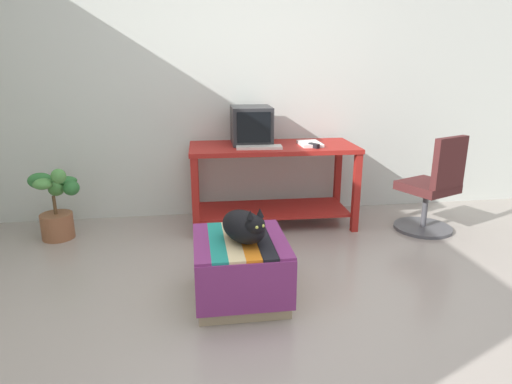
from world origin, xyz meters
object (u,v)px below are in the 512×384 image
Objects in this scene: ottoman_with_blanket at (240,269)px; office_chair at (432,191)px; book at (310,144)px; cat at (245,226)px; tv_monitor at (251,126)px; keyboard at (259,147)px; potted_plant at (56,206)px; desk at (273,171)px; stapler at (314,146)px.

office_chair is at bearing 26.95° from ottoman_with_blanket.
cat is at bearing -120.81° from book.
tv_monitor is 1.55m from cat.
book is 1.17m from office_chair.
book is at bearing 58.37° from ottoman_with_blanket.
keyboard is 0.45× the size of office_chair.
potted_plant is at bearing -28.94° from office_chair.
keyboard reaches higher than potted_plant.
potted_plant is (-1.92, -0.07, -0.22)m from desk.
potted_plant is at bearing -177.22° from keyboard.
tv_monitor is 1.74m from office_chair.
keyboard is 1.84m from potted_plant.
office_chair is at bearing -4.55° from keyboard.
tv_monitor is 0.61m from stapler.
cat is 0.52× the size of office_chair.
office_chair is (1.81, 0.97, -0.13)m from cat.
potted_plant is (-1.77, 0.07, -0.48)m from keyboard.
keyboard is 0.61× the size of ottoman_with_blanket.
desk is at bearing -39.37° from office_chair.
ottoman_with_blanket is at bearing -99.36° from keyboard.
stapler reaches higher than potted_plant.
stapler is (0.79, 1.15, 0.58)m from ottoman_with_blanket.
potted_plant is at bearing 139.52° from ottoman_with_blanket.
book is 2.50× the size of stapler.
potted_plant is (-1.74, -0.18, -0.63)m from tv_monitor.
office_chair is (1.57, -0.50, -0.55)m from tv_monitor.
desk is at bearing 49.09° from cat.
stapler is (0.52, -0.29, -0.15)m from tv_monitor.
book reaches higher than cat.
keyboard reaches higher than desk.
book reaches higher than potted_plant.
desk is 2.34× the size of potted_plant.
office_chair reaches higher than stapler.
desk is 3.62× the size of tv_monitor.
potted_plant is at bearing -172.80° from tv_monitor.
keyboard is 0.61× the size of potted_plant.
desk reaches higher than potted_plant.
office_chair is (3.31, -0.32, 0.09)m from potted_plant.
cat is 2.06m from office_chair.
stapler is at bearing -89.42° from book.
keyboard is (-0.15, -0.14, 0.25)m from desk.
ottoman_with_blanket is at bearing 99.19° from cat.
stapler reaches higher than desk.
book is at bearing -16.02° from tv_monitor.
book is 0.13m from stapler.
potted_plant is (-2.26, -0.02, -0.48)m from book.
cat is (-0.28, -1.23, -0.26)m from keyboard.
keyboard is at bearing 53.67° from cat.
book is at bearing -8.19° from desk.
tv_monitor is 0.91× the size of cat.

